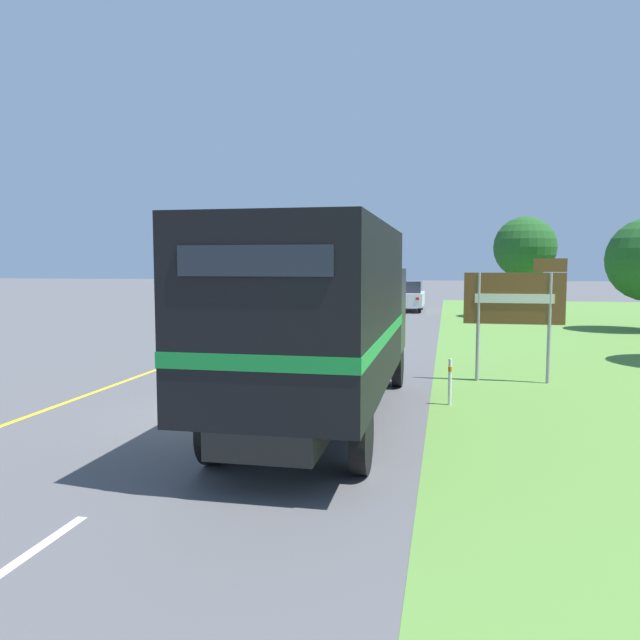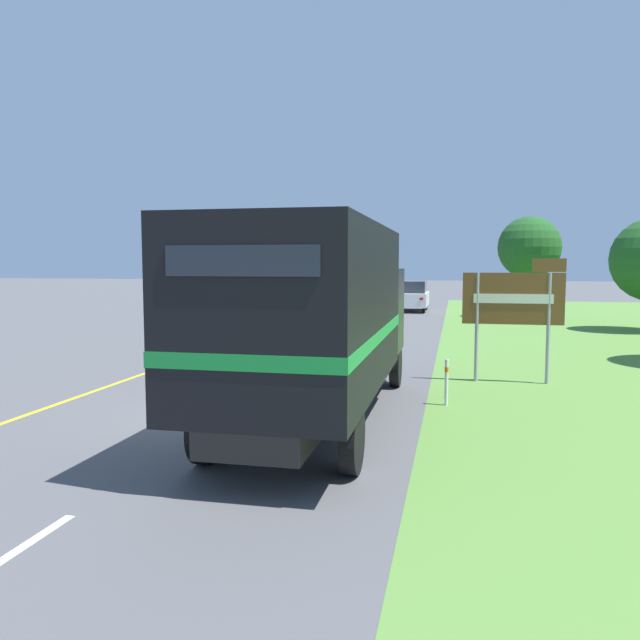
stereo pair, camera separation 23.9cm
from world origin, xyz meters
name	(u,v)px [view 1 (the left image)]	position (x,y,z in m)	size (l,w,h in m)	color
ground_plane	(230,415)	(0.00, 0.00, 0.00)	(200.00, 200.00, 0.00)	#515154
edge_line_yellow	(243,338)	(-3.70, 11.79, 0.00)	(0.12, 55.63, 0.01)	yellow
centre_dash_nearest	(3,572)	(0.00, -6.18, 0.00)	(0.12, 2.60, 0.01)	white
centre_dash_near	(237,410)	(0.00, 0.42, 0.00)	(0.12, 2.60, 0.01)	white
centre_dash_mid_a	(310,360)	(0.00, 7.02, 0.00)	(0.12, 2.60, 0.01)	white
centre_dash_mid_b	(345,335)	(0.00, 13.62, 0.00)	(0.12, 2.60, 0.01)	white
centre_dash_far	(366,321)	(0.00, 20.22, 0.00)	(0.12, 2.60, 0.01)	white
centre_dash_farthest	(380,311)	(0.00, 26.82, 0.00)	(0.12, 2.60, 0.01)	white
horse_trailer_truck	(321,315)	(1.84, -0.27, 1.96)	(2.50, 8.41, 3.50)	black
lead_car_white	(304,308)	(-1.83, 14.18, 1.04)	(1.80, 4.05, 2.09)	black
lead_car_white_ahead	(409,296)	(1.70, 27.26, 0.93)	(1.80, 4.26, 1.83)	black
highway_sign	(516,302)	(5.65, 4.57, 1.96)	(2.36, 0.09, 3.00)	#9E9EA3
roadside_tree_far	(525,248)	(8.02, 23.82, 3.73)	(3.29, 3.29, 5.39)	brown
delineator_post	(450,381)	(4.10, 1.73, 0.51)	(0.08, 0.08, 0.95)	white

